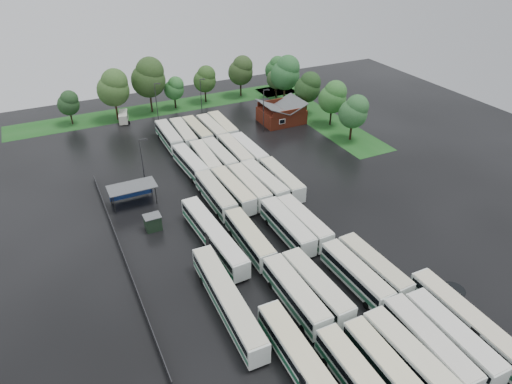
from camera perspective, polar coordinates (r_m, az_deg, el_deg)
name	(u,v)px	position (r m, az deg, el deg)	size (l,w,h in m)	color
ground	(279,245)	(70.96, 2.84, -6.63)	(160.00, 160.00, 0.00)	black
brick_building	(281,115)	(113.01, 3.19, 9.61)	(10.07, 8.60, 5.39)	maroon
wash_shed	(132,188)	(82.17, -15.28, 0.49)	(8.20, 4.20, 3.58)	#2D2D30
utility_hut	(153,222)	(75.30, -12.77, -3.73)	(2.70, 2.20, 2.62)	black
grass_strip_north	(168,107)	(125.11, -10.89, 10.37)	(80.00, 10.00, 0.01)	#184C17
grass_strip_east	(315,115)	(118.63, 7.45, 9.50)	(10.00, 50.00, 0.01)	#184C17
west_fence	(122,253)	(71.32, -16.39, -7.28)	(0.10, 50.00, 1.20)	#2D2D30
bus_r0c0	(358,378)	(52.90, 12.60, -21.73)	(2.84, 12.72, 3.53)	silver
bus_r0c1	(386,368)	(54.39, 15.94, -20.41)	(2.78, 12.58, 3.50)	silver
bus_r0c2	(411,359)	(55.81, 18.75, -19.12)	(3.13, 13.31, 3.69)	silver
bus_r0c3	(428,344)	(57.82, 20.74, -17.36)	(3.28, 13.40, 3.70)	silver
bus_r0c4	(452,337)	(59.55, 23.30, -16.31)	(3.04, 13.31, 3.69)	silver
bus_r1c0	(295,294)	(60.10, 4.92, -12.61)	(2.82, 13.16, 3.66)	silver
bus_r1c1	(316,287)	(61.36, 7.53, -11.68)	(3.20, 13.31, 3.68)	silver
bus_r1c3	(356,275)	(64.14, 12.36, -10.08)	(3.04, 12.77, 3.54)	silver
bus_r1c4	(374,267)	(65.93, 14.48, -9.08)	(3.19, 12.78, 3.53)	silver
bus_r2c0	(249,238)	(68.99, -0.84, -5.79)	(2.87, 12.94, 3.60)	silver
bus_r2c2	(287,226)	(71.53, 3.90, -4.30)	(2.84, 13.20, 3.67)	silver
bus_r2c3	(304,222)	(72.75, 5.96, -3.78)	(3.02, 12.92, 3.58)	silver
bus_r3c0	(216,195)	(79.48, -5.08, -0.36)	(2.83, 13.17, 3.67)	silver
bus_r3c1	(233,190)	(80.57, -2.89, 0.21)	(3.22, 13.29, 3.68)	silver
bus_r3c2	(249,186)	(81.68, -0.89, 0.70)	(2.90, 13.05, 3.62)	silver
bus_r3c3	(264,182)	(82.86, 1.00, 1.21)	(3.43, 13.40, 3.70)	silver
bus_r3c4	(281,179)	(83.99, 3.18, 1.59)	(2.87, 13.13, 3.65)	silver
bus_r4c0	(190,163)	(90.44, -8.21, 3.58)	(3.32, 13.01, 3.59)	silver
bus_r4c1	(206,160)	(91.34, -6.31, 4.03)	(3.25, 13.12, 3.63)	silver
bus_r4c2	(219,156)	(92.45, -4.59, 4.46)	(2.92, 12.94, 3.59)	silver
bus_r4c3	(235,153)	(93.64, -2.61, 4.92)	(3.04, 13.12, 3.64)	silver
bus_r4c4	(249,151)	(94.36, -0.91, 5.16)	(2.96, 13.02, 3.61)	silver
bus_r5c0	(169,136)	(102.64, -10.82, 6.84)	(2.95, 13.11, 3.64)	silver
bus_r5c1	(184,134)	(103.02, -9.04, 7.12)	(3.26, 13.27, 3.67)	silver
bus_r5c2	(197,132)	(104.18, -7.35, 7.50)	(2.96, 12.82, 3.55)	silver
bus_r5c3	(212,130)	(104.91, -5.56, 7.78)	(2.85, 12.72, 3.53)	silver
bus_r5c4	(223,127)	(106.13, -4.19, 8.14)	(3.03, 12.90, 3.57)	silver
artic_bus_west_a	(309,373)	(52.39, 6.59, -21.56)	(3.05, 19.44, 3.60)	silver
artic_bus_west_b	(213,236)	(69.77, -5.35, -5.46)	(3.63, 19.40, 3.58)	silver
artic_bus_west_c	(227,300)	(59.27, -3.60, -13.33)	(3.19, 19.54, 3.62)	silver
artic_bus_east	(475,329)	(61.66, 25.68, -15.14)	(2.88, 19.09, 3.54)	silver
minibus	(123,117)	(117.87, -16.24, 9.04)	(3.18, 5.75, 2.37)	beige
tree_north_0	(69,103)	(119.08, -22.37, 10.28)	(5.09, 5.09, 8.43)	black
tree_north_1	(114,87)	(117.28, -17.37, 12.38)	(7.73, 7.73, 12.80)	#3A2315
tree_north_2	(149,77)	(119.95, -13.25, 13.81)	(8.53, 8.53, 14.14)	#2F2318
tree_north_3	(175,88)	(122.33, -10.15, 12.67)	(5.12, 5.11, 8.47)	black
tree_north_4	(205,79)	(125.38, -6.37, 13.89)	(6.02, 6.02, 9.97)	black
tree_north_5	(241,70)	(129.17, -1.86, 14.98)	(6.82, 6.82, 11.29)	black
tree_north_6	(276,69)	(133.67, 2.56, 15.15)	(6.03, 6.03, 9.99)	black
tree_east_0	(354,111)	(103.77, 12.19, 9.83)	(6.36, 6.36, 10.53)	black
tree_east_1	(333,97)	(111.00, 9.64, 11.66)	(6.61, 6.61, 10.95)	black
tree_east_2	(308,87)	(117.44, 6.55, 12.93)	(6.49, 6.49, 10.75)	#392615
tree_east_3	(286,72)	(123.93, 3.76, 14.69)	(7.74, 7.74, 12.81)	#322516
tree_east_4	(277,77)	(128.24, 2.69, 14.14)	(5.45, 5.42, 8.97)	black
lamp_post_ne	(264,108)	(105.69, 1.01, 10.46)	(1.58, 0.31, 10.26)	#2D2D30
lamp_post_nw	(143,161)	(84.25, -13.95, 3.76)	(1.57, 0.30, 10.17)	#2D2D30
lamp_post_back_w	(157,101)	(112.96, -12.30, 11.08)	(1.55, 0.30, 10.05)	#2D2D30
lamp_post_back_e	(201,95)	(116.58, -6.84, 12.01)	(1.45, 0.28, 9.39)	#2D2D30
puddle_0	(323,348)	(57.29, 8.35, -18.69)	(4.41, 4.41, 0.01)	black
puddle_1	(413,323)	(62.37, 19.05, -15.27)	(3.92, 3.92, 0.01)	black
puddle_2	(225,250)	(70.01, -3.92, -7.28)	(7.38, 7.38, 0.01)	black
puddle_3	(320,240)	(72.61, 7.96, -5.94)	(5.02, 5.02, 0.01)	black
puddle_4	(453,290)	(68.84, 23.40, -11.16)	(3.36, 3.36, 0.01)	black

